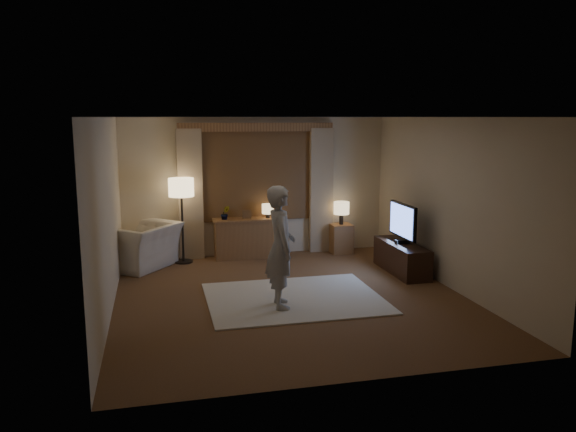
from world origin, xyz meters
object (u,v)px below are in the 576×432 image
object	(u,v)px
side_table	(341,238)
person	(281,247)
sideboard	(247,239)
armchair	(141,246)
tv_stand	(402,258)

from	to	relation	value
side_table	person	xyz separation A→B (m)	(-1.84, -2.86, 0.58)
side_table	person	world-z (taller)	person
side_table	sideboard	bearing A→B (deg)	178.44
side_table	person	bearing A→B (deg)	-122.74
armchair	person	size ratio (longest dim) A/B	0.71
armchair	side_table	distance (m)	3.76
sideboard	armchair	xyz separation A→B (m)	(-1.92, -0.29, 0.04)
side_table	tv_stand	size ratio (longest dim) A/B	0.40
sideboard	person	size ratio (longest dim) A/B	0.71
armchair	tv_stand	world-z (taller)	armchair
tv_stand	person	distance (m)	2.78
side_table	tv_stand	distance (m)	1.67
side_table	tv_stand	bearing A→B (deg)	-70.72
tv_stand	side_table	bearing A→B (deg)	109.28
tv_stand	person	xyz separation A→B (m)	(-2.39, -1.28, 0.61)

